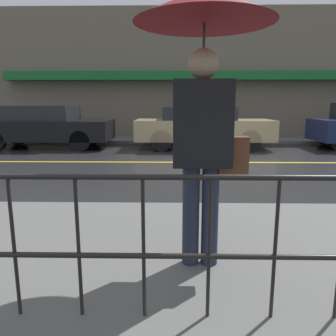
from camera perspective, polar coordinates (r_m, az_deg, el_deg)
name	(u,v)px	position (r m, az deg, el deg)	size (l,w,h in m)	color
ground_plane	(231,162)	(8.55, 10.96, 0.95)	(80.00, 80.00, 0.00)	#262628
sidewalk_near	(322,250)	(3.67, 25.17, -12.84)	(28.00, 2.74, 0.11)	#60605E
sidewalk_far	(211,140)	(13.28, 7.47, 4.89)	(28.00, 1.93, 0.11)	#60605E
lane_marking	(231,162)	(8.55, 10.96, 0.98)	(25.20, 0.12, 0.01)	gold
building_storefront	(210,75)	(14.33, 7.25, 15.82)	(28.00, 0.85, 5.35)	#706656
pedestrian	(204,54)	(2.70, 6.33, 19.06)	(1.09, 1.09, 2.22)	#23283D
car_black	(45,126)	(11.93, -20.64, 6.82)	(4.38, 1.78, 1.42)	black
car_tan	(202,127)	(11.13, 5.99, 7.20)	(4.49, 1.84, 1.38)	tan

